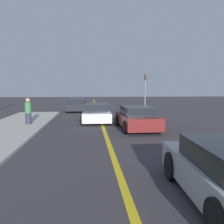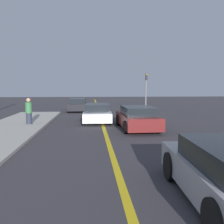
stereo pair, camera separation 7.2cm
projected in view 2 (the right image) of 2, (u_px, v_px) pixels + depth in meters
The scene contains 6 objects.
road_center_line at pixel (102, 123), 16.71m from camera, with size 0.20×60.00×0.01m.
car_ahead_center at pixel (137, 118), 14.17m from camera, with size 2.07×4.51×1.30m.
car_far_distant at pixel (97, 113), 17.11m from camera, with size 2.02×4.51×1.24m.
car_parked_left_lot at pixel (78, 105), 24.57m from camera, with size 1.89×4.32×1.26m.
pedestrian_mid_group at pixel (29, 111), 15.27m from camera, with size 0.41×0.41×1.60m.
traffic_light at pixel (146, 88), 22.84m from camera, with size 0.18×0.40×3.59m.
Camera 2 is at (-0.74, 1.46, 2.42)m, focal length 40.00 mm.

